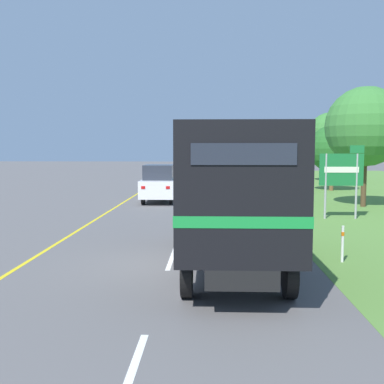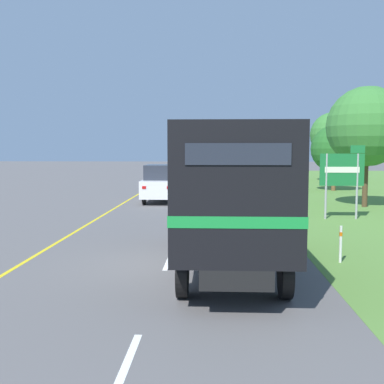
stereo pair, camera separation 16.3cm
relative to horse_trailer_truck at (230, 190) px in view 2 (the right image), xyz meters
name	(u,v)px [view 2 (the right image)]	position (x,y,z in m)	size (l,w,h in m)	color
ground_plane	(167,265)	(-1.56, 0.25, -1.91)	(200.00, 200.00, 0.00)	#5B5959
edge_line_yellow	(137,195)	(-5.26, 18.57, -1.91)	(0.12, 70.33, 0.01)	yellow
centre_dash_nearest	(123,373)	(-1.56, -5.63, -1.91)	(0.12, 2.60, 0.01)	white
centre_dash_near	(170,258)	(-1.56, 0.97, -1.91)	(0.12, 2.60, 0.01)	white
centre_dash_mid_a	(185,221)	(-1.56, 7.57, -1.91)	(0.12, 2.60, 0.01)	white
centre_dash_mid_b	(192,203)	(-1.56, 14.17, -1.91)	(0.12, 2.60, 0.01)	white
centre_dash_far	(197,192)	(-1.56, 20.77, -1.91)	(0.12, 2.60, 0.01)	white
centre_dash_farthest	(200,185)	(-1.56, 27.37, -1.91)	(0.12, 2.60, 0.01)	white
horse_trailer_truck	(230,190)	(0.00, 0.00, 0.00)	(2.35, 7.81, 3.39)	black
lead_car_white	(161,184)	(-3.31, 14.55, -0.89)	(1.80, 3.99, 2.05)	black
lead_car_silver_ahead	(221,172)	(0.20, 30.50, -0.99)	(1.80, 4.13, 1.80)	black
lead_car_red_ahead	(190,166)	(-3.17, 43.69, -0.96)	(1.80, 3.99, 1.88)	black
highway_sign	(343,172)	(4.91, 8.48, 0.04)	(1.81, 0.09, 3.06)	#9E9EA3
roadside_tree_near	(367,127)	(7.19, 12.83, 2.10)	(3.97, 3.97, 6.00)	#4C3823
roadside_tree_mid	(334,149)	(7.95, 22.32, 1.01)	(3.24, 3.24, 4.55)	brown
roadside_tree_far	(333,135)	(10.16, 32.03, 2.25)	(3.97, 3.97, 6.16)	brown
delineator_post	(341,243)	(2.85, 0.69, -1.41)	(0.08, 0.08, 0.95)	white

